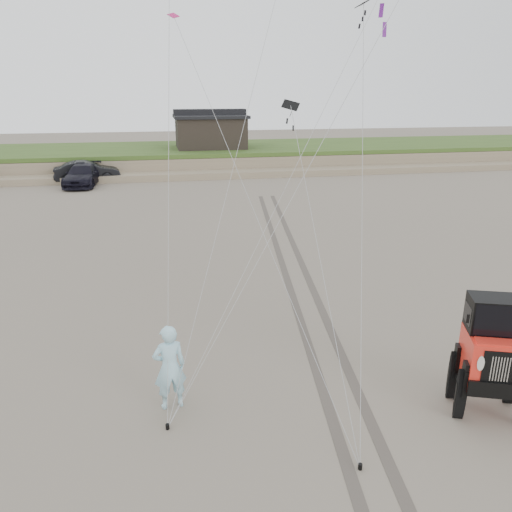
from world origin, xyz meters
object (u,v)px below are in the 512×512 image
(jeep, at_px, (490,369))
(man, at_px, (170,367))
(cabin, at_px, (210,130))
(truck_c, at_px, (83,175))
(truck_b, at_px, (87,171))

(jeep, distance_m, man, 6.82)
(cabin, xyz_separation_m, truck_c, (-10.26, -7.73, -2.48))
(cabin, height_order, truck_c, cabin)
(cabin, relative_size, truck_b, 1.33)
(truck_b, xyz_separation_m, truck_c, (-0.12, -1.56, -0.03))
(cabin, distance_m, jeep, 37.91)
(truck_b, distance_m, jeep, 33.79)
(cabin, xyz_separation_m, man, (-4.91, -36.31, -2.26))
(cabin, xyz_separation_m, truck_b, (-10.13, -6.17, -2.45))
(cabin, distance_m, man, 36.71)
(jeep, height_order, man, jeep)
(truck_b, relative_size, jeep, 0.86)
(jeep, bearing_deg, truck_c, 131.97)
(cabin, distance_m, truck_c, 13.08)
(truck_b, height_order, jeep, jeep)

